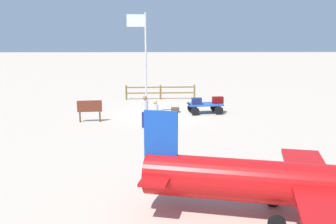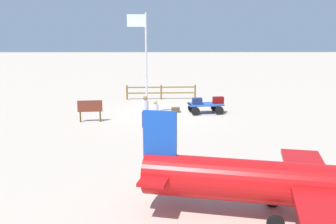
% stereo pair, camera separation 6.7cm
% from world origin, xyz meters
% --- Properties ---
extents(ground_plane, '(120.00, 120.00, 0.00)m').
position_xyz_m(ground_plane, '(0.00, 0.00, 0.00)').
color(ground_plane, '#BAA895').
extents(luggage_cart, '(2.12, 1.35, 0.59)m').
position_xyz_m(luggage_cart, '(-2.33, 0.07, 0.43)').
color(luggage_cart, '#2A54B4').
rests_on(luggage_cart, ground).
extents(suitcase_navy, '(0.66, 0.38, 0.39)m').
position_xyz_m(suitcase_navy, '(-3.08, 0.08, 0.79)').
color(suitcase_navy, maroon).
rests_on(suitcase_navy, luggage_cart).
extents(suitcase_olive, '(0.58, 0.41, 0.36)m').
position_xyz_m(suitcase_olive, '(-1.83, 0.30, 0.77)').
color(suitcase_olive, navy).
rests_on(suitcase_olive, luggage_cart).
extents(suitcase_maroon, '(0.49, 0.36, 0.28)m').
position_xyz_m(suitcase_maroon, '(-0.61, -0.25, 0.14)').
color(suitcase_maroon, '#493725').
rests_on(suitcase_maroon, ground).
extents(worker_lead, '(0.34, 0.34, 1.61)m').
position_xyz_m(worker_lead, '(1.01, 3.32, 0.93)').
color(worker_lead, navy).
rests_on(worker_lead, ground).
extents(worker_trailing, '(0.35, 0.35, 1.62)m').
position_xyz_m(worker_trailing, '(0.48, 4.48, 0.93)').
color(worker_trailing, navy).
rests_on(worker_trailing, ground).
extents(airplane_near, '(9.40, 5.01, 2.75)m').
position_xyz_m(airplane_near, '(-3.89, 13.00, 1.01)').
color(airplane_near, red).
rests_on(airplane_near, ground).
extents(flagpole, '(1.02, 0.19, 5.68)m').
position_xyz_m(flagpole, '(1.14, 1.50, 3.41)').
color(flagpole, silver).
rests_on(flagpole, ground).
extents(signboard, '(1.29, 0.22, 1.16)m').
position_xyz_m(signboard, '(3.99, 2.13, 0.78)').
color(signboard, '#4C3319').
rests_on(signboard, ground).
extents(wooden_fence, '(4.89, 0.32, 1.01)m').
position_xyz_m(wooden_fence, '(0.29, -4.51, 0.59)').
color(wooden_fence, brown).
rests_on(wooden_fence, ground).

